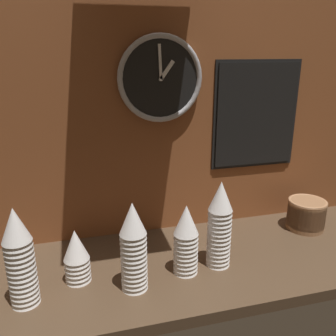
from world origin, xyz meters
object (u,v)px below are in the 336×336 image
(cup_stack_center, at_px, (186,239))
(wall_clock, at_px, (160,79))
(cup_stack_center_right, at_px, (220,224))
(menu_board, at_px, (256,115))
(cup_stack_far_left, at_px, (20,257))
(cup_stack_left, at_px, (76,256))
(bowl_stack_far_right, at_px, (306,214))
(cup_stack_center_left, at_px, (133,247))

(cup_stack_center, relative_size, wall_clock, 0.78)
(cup_stack_center_right, relative_size, menu_board, 0.71)
(cup_stack_far_left, distance_m, menu_board, 1.01)
(cup_stack_center, xyz_separation_m, cup_stack_far_left, (-0.50, -0.03, 0.03))
(cup_stack_left, height_order, menu_board, menu_board)
(cup_stack_center, height_order, wall_clock, wall_clock)
(cup_stack_far_left, relative_size, bowl_stack_far_right, 1.99)
(cup_stack_center_left, distance_m, wall_clock, 0.60)
(cup_stack_center, height_order, cup_stack_far_left, cup_stack_far_left)
(cup_stack_left, xyz_separation_m, bowl_stack_far_right, (0.93, 0.12, -0.03))
(cup_stack_center, relative_size, bowl_stack_far_right, 1.58)
(cup_stack_center, bearing_deg, bowl_stack_far_right, 16.02)
(cup_stack_center, distance_m, cup_stack_left, 0.35)
(cup_stack_left, height_order, cup_stack_center_left, cup_stack_center_left)
(cup_stack_left, distance_m, cup_stack_center_right, 0.48)
(cup_stack_center_right, height_order, bowl_stack_far_right, cup_stack_center_right)
(cup_stack_far_left, relative_size, cup_stack_left, 1.70)
(cup_stack_center, height_order, cup_stack_center_left, cup_stack_center_left)
(cup_stack_center_right, bearing_deg, bowl_stack_far_right, 18.49)
(cup_stack_center, relative_size, cup_stack_center_left, 0.84)
(cup_stack_center_right, distance_m, wall_clock, 0.56)
(cup_stack_center, xyz_separation_m, cup_stack_center_right, (0.12, 0.01, 0.03))
(menu_board, bearing_deg, cup_stack_far_left, -159.29)
(cup_stack_center_right, xyz_separation_m, bowl_stack_far_right, (0.46, 0.15, -0.09))
(cup_stack_center_left, xyz_separation_m, menu_board, (0.57, 0.35, 0.31))
(cup_stack_center_left, relative_size, wall_clock, 0.93)
(cup_stack_left, xyz_separation_m, cup_stack_center_left, (0.17, -0.09, 0.06))
(cup_stack_left, xyz_separation_m, wall_clock, (0.34, 0.26, 0.52))
(cup_stack_left, distance_m, menu_board, 0.87)
(wall_clock, bearing_deg, cup_stack_far_left, -146.36)
(cup_stack_left, relative_size, menu_board, 0.42)
(bowl_stack_far_right, distance_m, wall_clock, 0.81)
(cup_stack_center, bearing_deg, cup_stack_left, 172.62)
(cup_stack_center_right, distance_m, menu_board, 0.51)
(cup_stack_left, relative_size, cup_stack_center_right, 0.59)
(cup_stack_center_right, bearing_deg, menu_board, 47.93)
(cup_stack_left, bearing_deg, cup_stack_center, -7.38)
(cup_stack_center_right, xyz_separation_m, wall_clock, (-0.13, 0.29, 0.46))
(cup_stack_center, xyz_separation_m, cup_stack_center_left, (-0.18, -0.04, 0.02))
(bowl_stack_far_right, xyz_separation_m, menu_board, (-0.19, 0.15, 0.40))
(cup_stack_left, bearing_deg, bowl_stack_far_right, 7.41)
(cup_stack_center, bearing_deg, wall_clock, 91.48)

